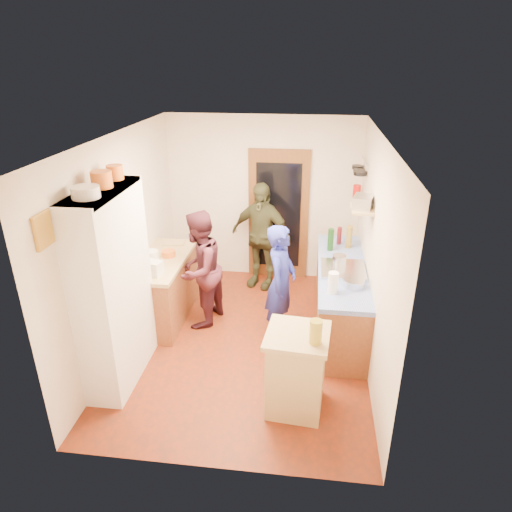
% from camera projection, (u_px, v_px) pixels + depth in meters
% --- Properties ---
extents(floor, '(3.00, 4.00, 0.02)m').
position_uv_depth(floor, '(245.00, 341.00, 5.92)').
color(floor, maroon).
rests_on(floor, ground).
extents(ceiling, '(3.00, 4.00, 0.02)m').
position_uv_depth(ceiling, '(243.00, 136.00, 4.85)').
color(ceiling, silver).
rests_on(ceiling, ground).
extents(wall_back, '(3.00, 0.02, 2.60)m').
position_uv_depth(wall_back, '(263.00, 199.00, 7.21)').
color(wall_back, silver).
rests_on(wall_back, ground).
extents(wall_front, '(3.00, 0.02, 2.60)m').
position_uv_depth(wall_front, '(207.00, 349.00, 3.57)').
color(wall_front, silver).
rests_on(wall_front, ground).
extents(wall_left, '(0.02, 4.00, 2.60)m').
position_uv_depth(wall_left, '(122.00, 243.00, 5.56)').
color(wall_left, silver).
rests_on(wall_left, ground).
extents(wall_right, '(0.02, 4.00, 2.60)m').
position_uv_depth(wall_right, '(375.00, 255.00, 5.22)').
color(wall_right, silver).
rests_on(wall_right, ground).
extents(door_frame, '(0.95, 0.06, 2.10)m').
position_uv_depth(door_frame, '(278.00, 216.00, 7.25)').
color(door_frame, brown).
rests_on(door_frame, ground).
extents(door_glass, '(0.70, 0.02, 1.70)m').
position_uv_depth(door_glass, '(278.00, 216.00, 7.21)').
color(door_glass, black).
rests_on(door_glass, door_frame).
extents(hutch_body, '(0.40, 1.20, 2.20)m').
position_uv_depth(hutch_body, '(114.00, 289.00, 4.89)').
color(hutch_body, white).
rests_on(hutch_body, ground).
extents(hutch_top_shelf, '(0.40, 1.14, 0.04)m').
position_uv_depth(hutch_top_shelf, '(100.00, 192.00, 4.45)').
color(hutch_top_shelf, white).
rests_on(hutch_top_shelf, hutch_body).
extents(plate_stack, '(0.26, 0.26, 0.11)m').
position_uv_depth(plate_stack, '(86.00, 192.00, 4.17)').
color(plate_stack, white).
rests_on(plate_stack, hutch_top_shelf).
extents(orange_pot_a, '(0.21, 0.21, 0.17)m').
position_uv_depth(orange_pot_a, '(102.00, 179.00, 4.47)').
color(orange_pot_a, orange).
rests_on(orange_pot_a, hutch_top_shelf).
extents(orange_pot_b, '(0.17, 0.17, 0.15)m').
position_uv_depth(orange_pot_b, '(115.00, 172.00, 4.76)').
color(orange_pot_b, orange).
rests_on(orange_pot_b, hutch_top_shelf).
extents(left_counter_base, '(0.60, 1.40, 0.85)m').
position_uv_depth(left_counter_base, '(164.00, 290.00, 6.29)').
color(left_counter_base, brown).
rests_on(left_counter_base, ground).
extents(left_counter_top, '(0.64, 1.44, 0.05)m').
position_uv_depth(left_counter_top, '(161.00, 260.00, 6.11)').
color(left_counter_top, tan).
rests_on(left_counter_top, left_counter_base).
extents(toaster, '(0.27, 0.22, 0.18)m').
position_uv_depth(toaster, '(153.00, 268.00, 5.63)').
color(toaster, white).
rests_on(toaster, left_counter_top).
extents(kettle, '(0.18, 0.18, 0.20)m').
position_uv_depth(kettle, '(152.00, 258.00, 5.88)').
color(kettle, white).
rests_on(kettle, left_counter_top).
extents(orange_bowl, '(0.21, 0.21, 0.08)m').
position_uv_depth(orange_bowl, '(169.00, 253.00, 6.15)').
color(orange_bowl, orange).
rests_on(orange_bowl, left_counter_top).
extents(chopping_board, '(0.33, 0.26, 0.02)m').
position_uv_depth(chopping_board, '(174.00, 243.00, 6.58)').
color(chopping_board, tan).
rests_on(chopping_board, left_counter_top).
extents(right_counter_base, '(0.60, 2.20, 0.84)m').
position_uv_depth(right_counter_base, '(340.00, 299.00, 6.06)').
color(right_counter_base, brown).
rests_on(right_counter_base, ground).
extents(right_counter_top, '(0.62, 2.22, 0.06)m').
position_uv_depth(right_counter_top, '(342.00, 269.00, 5.88)').
color(right_counter_top, '#052FBF').
rests_on(right_counter_top, right_counter_base).
extents(hob, '(0.55, 0.58, 0.04)m').
position_uv_depth(hob, '(343.00, 269.00, 5.75)').
color(hob, silver).
rests_on(hob, right_counter_top).
extents(pot_on_hob, '(0.18, 0.18, 0.12)m').
position_uv_depth(pot_on_hob, '(339.00, 260.00, 5.83)').
color(pot_on_hob, silver).
rests_on(pot_on_hob, hob).
extents(bottle_a, '(0.09, 0.09, 0.32)m').
position_uv_depth(bottle_a, '(331.00, 240.00, 6.30)').
color(bottle_a, '#143F14').
rests_on(bottle_a, right_counter_top).
extents(bottle_b, '(0.07, 0.07, 0.26)m').
position_uv_depth(bottle_b, '(339.00, 236.00, 6.51)').
color(bottle_b, '#591419').
rests_on(bottle_b, right_counter_top).
extents(bottle_c, '(0.08, 0.08, 0.32)m').
position_uv_depth(bottle_c, '(349.00, 237.00, 6.39)').
color(bottle_c, olive).
rests_on(bottle_c, right_counter_top).
extents(paper_towel, '(0.14, 0.14, 0.26)m').
position_uv_depth(paper_towel, '(333.00, 283.00, 5.18)').
color(paper_towel, white).
rests_on(paper_towel, right_counter_top).
extents(mixing_bowl, '(0.29, 0.29, 0.10)m').
position_uv_depth(mixing_bowl, '(354.00, 283.00, 5.35)').
color(mixing_bowl, silver).
rests_on(mixing_bowl, right_counter_top).
extents(island_base, '(0.60, 0.60, 0.86)m').
position_uv_depth(island_base, '(296.00, 373.00, 4.65)').
color(island_base, tan).
rests_on(island_base, ground).
extents(island_top, '(0.67, 0.67, 0.05)m').
position_uv_depth(island_top, '(298.00, 336.00, 4.47)').
color(island_top, tan).
rests_on(island_top, island_base).
extents(cutting_board, '(0.37, 0.31, 0.02)m').
position_uv_depth(cutting_board, '(293.00, 331.00, 4.52)').
color(cutting_board, white).
rests_on(cutting_board, island_top).
extents(oil_jar, '(0.13, 0.13, 0.24)m').
position_uv_depth(oil_jar, '(316.00, 332.00, 4.27)').
color(oil_jar, '#AD9E2D').
rests_on(oil_jar, island_top).
extents(pan_rail, '(0.02, 0.65, 0.02)m').
position_uv_depth(pan_rail, '(364.00, 161.00, 6.30)').
color(pan_rail, silver).
rests_on(pan_rail, wall_right).
extents(pan_hang_a, '(0.18, 0.18, 0.05)m').
position_uv_depth(pan_hang_a, '(360.00, 173.00, 6.20)').
color(pan_hang_a, black).
rests_on(pan_hang_a, pan_rail).
extents(pan_hang_b, '(0.16, 0.16, 0.05)m').
position_uv_depth(pan_hang_b, '(359.00, 171.00, 6.39)').
color(pan_hang_b, black).
rests_on(pan_hang_b, pan_rail).
extents(pan_hang_c, '(0.17, 0.17, 0.05)m').
position_uv_depth(pan_hang_c, '(358.00, 167.00, 6.57)').
color(pan_hang_c, black).
rests_on(pan_hang_c, pan_rail).
extents(wall_shelf, '(0.26, 0.42, 0.03)m').
position_uv_depth(wall_shelf, '(362.00, 209.00, 5.48)').
color(wall_shelf, tan).
rests_on(wall_shelf, wall_right).
extents(radio, '(0.29, 0.34, 0.15)m').
position_uv_depth(radio, '(363.00, 202.00, 5.44)').
color(radio, silver).
rests_on(radio, wall_shelf).
extents(ext_bracket, '(0.06, 0.10, 0.04)m').
position_uv_depth(ext_bracket, '(360.00, 199.00, 6.70)').
color(ext_bracket, black).
rests_on(ext_bracket, wall_right).
extents(fire_extinguisher, '(0.11, 0.11, 0.32)m').
position_uv_depth(fire_extinguisher, '(356.00, 196.00, 6.69)').
color(fire_extinguisher, red).
rests_on(fire_extinguisher, wall_right).
extents(picture_frame, '(0.03, 0.25, 0.30)m').
position_uv_depth(picture_frame, '(43.00, 230.00, 3.85)').
color(picture_frame, gold).
rests_on(picture_frame, wall_left).
extents(person_hob, '(0.48, 0.63, 1.54)m').
position_uv_depth(person_hob, '(283.00, 284.00, 5.72)').
color(person_hob, '#242C9A').
rests_on(person_hob, ground).
extents(person_left, '(0.79, 0.91, 1.60)m').
position_uv_depth(person_left, '(203.00, 269.00, 6.04)').
color(person_left, '#441C27').
rests_on(person_left, ground).
extents(person_back, '(1.07, 0.72, 1.68)m').
position_uv_depth(person_back, '(261.00, 236.00, 7.01)').
color(person_back, '#3A3C24').
rests_on(person_back, ground).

